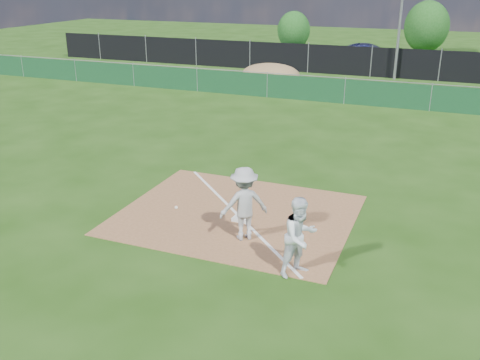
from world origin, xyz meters
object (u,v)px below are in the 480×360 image
(tree_mid, at_px, (427,27))
(car_left, at_px, (286,53))
(first_base, at_px, (241,218))
(car_right, at_px, (439,60))
(runner, at_px, (300,237))
(tree_left, at_px, (294,30))
(car_mid, at_px, (369,56))
(play_at_first, at_px, (244,204))
(light_pole, at_px, (401,10))

(tree_mid, bearing_deg, car_left, -136.71)
(first_base, bearing_deg, car_right, 82.25)
(runner, bearing_deg, tree_left, 50.71)
(car_mid, bearing_deg, tree_left, 40.05)
(tree_left, bearing_deg, tree_mid, 11.11)
(first_base, relative_size, play_at_first, 0.16)
(play_at_first, height_order, tree_left, tree_left)
(tree_left, bearing_deg, first_base, -75.81)
(light_pole, distance_m, car_left, 9.53)
(first_base, distance_m, tree_mid, 34.32)
(car_mid, bearing_deg, runner, 177.28)
(play_at_first, bearing_deg, car_right, 83.44)
(first_base, bearing_deg, tree_mid, 86.47)
(play_at_first, relative_size, runner, 1.39)
(play_at_first, xyz_separation_m, tree_left, (-8.59, 33.10, 0.71))
(runner, relative_size, tree_left, 0.55)
(light_pole, xyz_separation_m, car_right, (2.33, 4.48, -3.37))
(car_left, distance_m, tree_left, 6.59)
(car_right, height_order, tree_left, tree_left)
(car_right, bearing_deg, car_left, 72.97)
(runner, relative_size, car_mid, 0.38)
(first_base, xyz_separation_m, runner, (2.12, -1.99, 0.81))
(first_base, distance_m, runner, 3.02)
(first_base, xyz_separation_m, tree_mid, (2.11, 34.19, 2.04))
(light_pole, height_order, tree_mid, light_pole)
(play_at_first, height_order, car_left, play_at_first)
(first_base, relative_size, tree_mid, 0.09)
(tree_mid, bearing_deg, play_at_first, -92.71)
(play_at_first, xyz_separation_m, runner, (1.67, -1.07, -0.05))
(first_base, xyz_separation_m, car_left, (-6.79, 25.80, 0.62))
(car_left, relative_size, tree_left, 1.24)
(tree_mid, bearing_deg, car_right, -79.08)
(runner, distance_m, car_left, 29.19)
(car_mid, height_order, tree_mid, tree_mid)
(first_base, bearing_deg, car_left, 104.75)
(car_left, height_order, car_right, car_left)
(car_right, bearing_deg, light_pole, 131.88)
(car_left, height_order, tree_mid, tree_mid)
(car_right, bearing_deg, runner, 156.35)
(runner, distance_m, tree_mid, 36.20)
(light_pole, bearing_deg, car_left, 154.68)
(play_at_first, bearing_deg, runner, -32.62)
(light_pole, height_order, first_base, light_pole)
(car_right, relative_size, tree_mid, 1.05)
(runner, bearing_deg, first_base, 80.86)
(car_mid, bearing_deg, light_pole, -159.70)
(car_left, relative_size, car_mid, 0.85)
(car_mid, height_order, car_right, car_mid)
(play_at_first, bearing_deg, tree_left, 104.55)
(light_pole, bearing_deg, play_at_first, -92.06)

